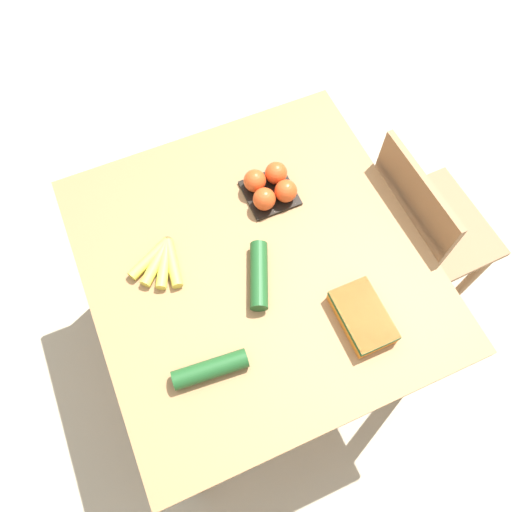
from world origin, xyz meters
The scene contains 8 objects.
ground_plane centered at (0.00, 0.00, 0.00)m, with size 12.00×12.00×0.00m, color #B7A88E.
dining_table centered at (0.00, 0.00, 0.63)m, with size 1.03×0.98×0.74m.
chair centered at (0.01, 0.65, 0.46)m, with size 0.43×0.41×0.88m.
banana_bunch centered at (-0.10, -0.26, 0.76)m, with size 0.17×0.16×0.03m.
tomato_pack centered at (-0.20, 0.13, 0.78)m, with size 0.15×0.15×0.08m.
carrot_bag centered at (0.28, 0.20, 0.77)m, with size 0.20×0.12×0.05m.
cucumber_near centered at (0.25, -0.24, 0.77)m, with size 0.07×0.21×0.05m.
cucumber_far centered at (0.06, -0.02, 0.77)m, with size 0.21×0.13×0.05m.
Camera 1 is at (0.58, -0.25, 2.07)m, focal length 35.00 mm.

